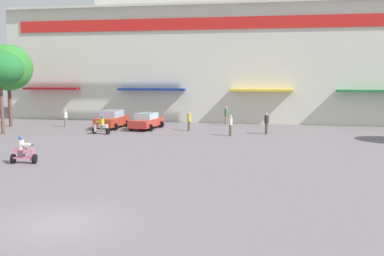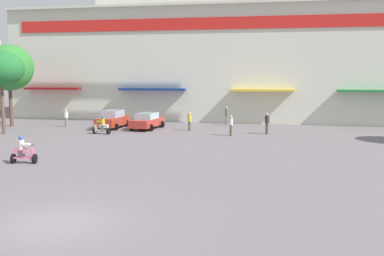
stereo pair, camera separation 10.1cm
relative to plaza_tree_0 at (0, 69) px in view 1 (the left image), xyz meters
name	(u,v)px [view 1 (the left image)]	position (x,y,z in m)	size (l,w,h in m)	color
ground_plane	(161,153)	(14.81, -6.05, -5.19)	(128.00, 128.00, 0.00)	slate
colonial_building	(214,34)	(14.81, 16.46, 3.85)	(42.44, 15.19, 21.51)	silver
plaza_tree_0	(0,69)	(0.00, 0.00, 0.00)	(3.74, 3.36, 6.65)	brown
plaza_tree_2	(8,68)	(-2.33, 4.65, 0.15)	(4.29, 4.53, 7.43)	brown
parked_car_0	(112,119)	(7.36, 5.04, -4.40)	(2.36, 4.30, 1.60)	#B13620
parked_car_1	(146,121)	(10.50, 5.10, -4.47)	(2.57, 4.32, 1.42)	#B23228
scooter_rider_2	(101,127)	(7.86, 1.38, -4.59)	(1.43, 0.67, 1.49)	black
scooter_rider_4	(23,152)	(8.20, -10.39, -4.56)	(1.40, 0.75, 1.53)	black
pedestrian_0	(231,124)	(18.16, 2.36, -4.25)	(0.31, 0.31, 1.63)	#445336
pedestrian_1	(189,120)	(14.38, 4.71, -4.28)	(0.41, 0.41, 1.61)	brown
pedestrian_2	(65,117)	(2.83, 5.18, -4.30)	(0.52, 0.52, 1.59)	slate
pedestrian_3	(267,122)	(20.90, 3.84, -4.22)	(0.50, 0.50, 1.71)	#49473D
pedestrian_4	(226,114)	(17.01, 9.23, -4.17)	(0.38, 0.38, 1.75)	gray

